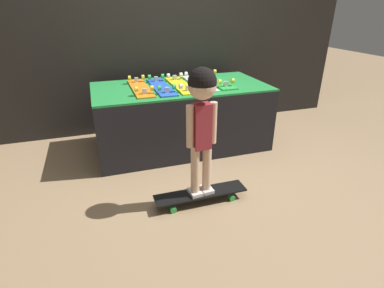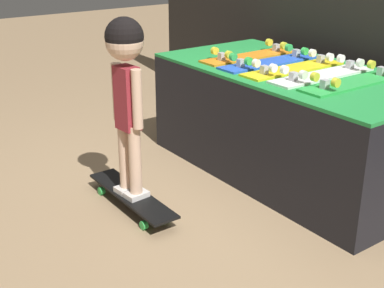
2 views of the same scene
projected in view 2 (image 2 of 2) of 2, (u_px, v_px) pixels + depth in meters
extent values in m
plane|color=#9E7F5B|center=(229.00, 191.00, 3.42)|extent=(16.00, 16.00, 0.00)
cube|color=black|center=(291.00, 123.00, 3.58)|extent=(1.89, 0.95, 0.69)
cube|color=#23893D|center=(295.00, 71.00, 3.45)|extent=(1.89, 0.95, 0.02)
cube|color=orange|center=(250.00, 56.00, 3.77)|extent=(0.18, 0.77, 0.01)
cube|color=#B7B7BC|center=(276.00, 47.00, 3.90)|extent=(0.04, 0.04, 0.05)
cylinder|color=yellow|center=(284.00, 46.00, 3.83)|extent=(0.03, 0.05, 0.05)
cylinder|color=yellow|center=(269.00, 42.00, 3.95)|extent=(0.03, 0.05, 0.05)
cube|color=#B7B7BC|center=(222.00, 56.00, 3.62)|extent=(0.04, 0.04, 0.05)
cylinder|color=yellow|center=(229.00, 55.00, 3.56)|extent=(0.03, 0.05, 0.05)
cylinder|color=yellow|center=(215.00, 51.00, 3.67)|extent=(0.03, 0.05, 0.05)
cube|color=blue|center=(269.00, 63.00, 3.60)|extent=(0.18, 0.77, 0.01)
cube|color=#B7B7BC|center=(296.00, 53.00, 3.72)|extent=(0.04, 0.04, 0.05)
cylinder|color=green|center=(305.00, 51.00, 3.66)|extent=(0.03, 0.05, 0.05)
cylinder|color=green|center=(289.00, 48.00, 3.77)|extent=(0.03, 0.05, 0.05)
cube|color=#B7B7BC|center=(241.00, 63.00, 3.45)|extent=(0.04, 0.04, 0.05)
cylinder|color=green|center=(249.00, 61.00, 3.38)|extent=(0.03, 0.05, 0.05)
cylinder|color=green|center=(233.00, 57.00, 3.49)|extent=(0.03, 0.05, 0.05)
cube|color=yellow|center=(293.00, 69.00, 3.43)|extent=(0.18, 0.77, 0.01)
cube|color=#B7B7BC|center=(321.00, 59.00, 3.56)|extent=(0.04, 0.04, 0.05)
cylinder|color=white|center=(330.00, 57.00, 3.49)|extent=(0.03, 0.05, 0.05)
cylinder|color=white|center=(312.00, 53.00, 3.60)|extent=(0.03, 0.05, 0.05)
cube|color=#B7B7BC|center=(264.00, 70.00, 3.28)|extent=(0.04, 0.04, 0.05)
cylinder|color=white|center=(273.00, 68.00, 3.21)|extent=(0.03, 0.05, 0.05)
cylinder|color=white|center=(256.00, 63.00, 3.33)|extent=(0.03, 0.05, 0.05)
cube|color=white|center=(322.00, 75.00, 3.28)|extent=(0.18, 0.77, 0.01)
cube|color=#B7B7BC|center=(350.00, 65.00, 3.40)|extent=(0.04, 0.04, 0.05)
cylinder|color=white|center=(360.00, 63.00, 3.34)|extent=(0.03, 0.05, 0.05)
cylinder|color=white|center=(341.00, 58.00, 3.45)|extent=(0.03, 0.05, 0.05)
cube|color=#B7B7BC|center=(293.00, 76.00, 3.13)|extent=(0.04, 0.04, 0.05)
cylinder|color=white|center=(303.00, 75.00, 3.06)|extent=(0.03, 0.05, 0.05)
cylinder|color=white|center=(284.00, 70.00, 3.18)|extent=(0.03, 0.05, 0.05)
cube|color=green|center=(354.00, 83.00, 3.12)|extent=(0.18, 0.77, 0.01)
cube|color=#B7B7BC|center=(381.00, 71.00, 3.25)|extent=(0.04, 0.04, 0.05)
cylinder|color=yellow|center=(371.00, 65.00, 3.30)|extent=(0.03, 0.05, 0.05)
cube|color=#B7B7BC|center=(325.00, 84.00, 2.97)|extent=(0.04, 0.04, 0.05)
cylinder|color=yellow|center=(336.00, 83.00, 2.91)|extent=(0.03, 0.05, 0.05)
cylinder|color=yellow|center=(315.00, 77.00, 3.02)|extent=(0.03, 0.05, 0.05)
cube|color=black|center=(132.00, 195.00, 3.18)|extent=(0.78, 0.17, 0.01)
cube|color=#B7B7BC|center=(155.00, 217.00, 3.00)|extent=(0.04, 0.04, 0.05)
cylinder|color=green|center=(166.00, 217.00, 3.05)|extent=(0.05, 0.03, 0.05)
cylinder|color=green|center=(144.00, 225.00, 2.97)|extent=(0.05, 0.03, 0.05)
cube|color=#B7B7BC|center=(112.00, 184.00, 3.39)|extent=(0.04, 0.04, 0.05)
cylinder|color=green|center=(122.00, 185.00, 3.44)|extent=(0.05, 0.03, 0.05)
cylinder|color=green|center=(102.00, 191.00, 3.36)|extent=(0.05, 0.03, 0.05)
cube|color=silver|center=(137.00, 195.00, 3.14)|extent=(0.11, 0.14, 0.03)
cylinder|color=#DBB293|center=(135.00, 160.00, 3.06)|extent=(0.07, 0.07, 0.41)
cube|color=silver|center=(127.00, 189.00, 3.21)|extent=(0.11, 0.14, 0.03)
cylinder|color=#DBB293|center=(125.00, 155.00, 3.13)|extent=(0.07, 0.07, 0.41)
cube|color=maroon|center=(127.00, 98.00, 2.96)|extent=(0.14, 0.11, 0.36)
cylinder|color=#DBB293|center=(137.00, 99.00, 2.89)|extent=(0.06, 0.06, 0.33)
cylinder|color=#DBB293|center=(117.00, 92.00, 3.02)|extent=(0.06, 0.06, 0.33)
sphere|color=#DBB293|center=(124.00, 41.00, 2.84)|extent=(0.21, 0.21, 0.21)
sphere|color=black|center=(124.00, 37.00, 2.83)|extent=(0.21, 0.21, 0.21)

